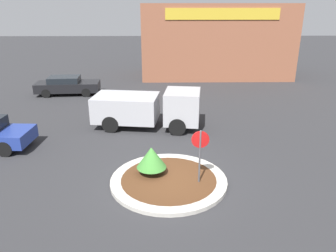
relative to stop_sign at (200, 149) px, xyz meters
name	(u,v)px	position (x,y,z in m)	size (l,w,h in m)	color
ground_plane	(169,182)	(-1.12, 0.24, -1.51)	(120.00, 120.00, 0.00)	#2D2D30
traffic_island	(169,180)	(-1.12, 0.24, -1.43)	(4.43, 4.43, 0.15)	#BCB7AD
stop_sign	(200,149)	(0.00, 0.00, 0.00)	(0.64, 0.07, 2.20)	#4C4C51
island_shrub	(151,157)	(-1.78, 0.67, -0.66)	(1.16, 1.16, 1.12)	brown
utility_truck	(148,108)	(-2.14, 6.26, -0.40)	(5.93, 2.92, 2.09)	#B2B2B7
storefront_building	(215,41)	(3.55, 20.02, 1.71)	(13.23, 6.07, 6.42)	#93563D
parked_sedan_black	(67,85)	(-8.42, 13.27, -0.81)	(4.70, 2.09, 1.35)	black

